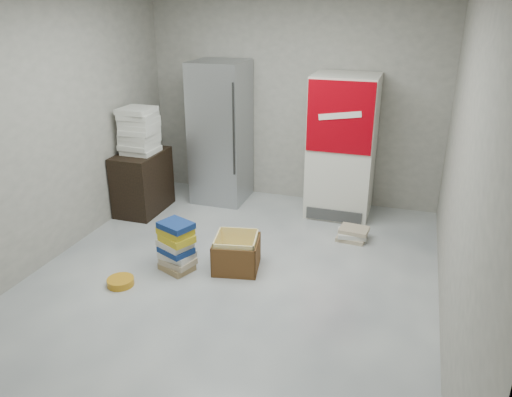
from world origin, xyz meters
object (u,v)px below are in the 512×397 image
object	(u,v)px
steel_fridge	(221,133)
phonebook_stack_main	(176,246)
coke_cooler	(342,147)
cardboard_box	(236,255)
wood_shelf	(143,182)

from	to	relation	value
steel_fridge	phonebook_stack_main	bearing A→B (deg)	-81.71
coke_cooler	phonebook_stack_main	bearing A→B (deg)	-123.88
phonebook_stack_main	cardboard_box	bearing A→B (deg)	38.18
steel_fridge	cardboard_box	bearing A→B (deg)	-64.17
steel_fridge	phonebook_stack_main	xyz separation A→B (m)	(0.29, -2.02, -0.68)
phonebook_stack_main	cardboard_box	world-z (taller)	phonebook_stack_main
wood_shelf	phonebook_stack_main	bearing A→B (deg)	-48.98
phonebook_stack_main	steel_fridge	bearing A→B (deg)	115.89
coke_cooler	phonebook_stack_main	distance (m)	2.51
phonebook_stack_main	cardboard_box	xyz separation A→B (m)	(0.58, 0.22, -0.12)
cardboard_box	coke_cooler	bearing A→B (deg)	55.79
coke_cooler	wood_shelf	distance (m)	2.63
coke_cooler	wood_shelf	world-z (taller)	coke_cooler
steel_fridge	coke_cooler	world-z (taller)	steel_fridge
wood_shelf	phonebook_stack_main	size ratio (longest dim) A/B	1.48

